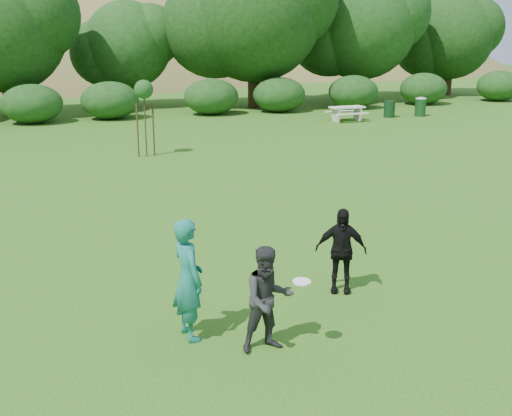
{
  "coord_description": "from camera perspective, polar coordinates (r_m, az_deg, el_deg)",
  "views": [
    {
      "loc": [
        -4.76,
        -8.75,
        4.65
      ],
      "look_at": [
        0.0,
        3.0,
        1.1
      ],
      "focal_mm": 45.0,
      "sensor_mm": 36.0,
      "label": 1
    }
  ],
  "objects": [
    {
      "name": "player_black",
      "position": [
        11.71,
        7.55,
        -3.75
      ],
      "size": [
        1.0,
        0.77,
        1.58
      ],
      "primitive_type": "imported",
      "rotation": [
        0.0,
        0.0,
        -0.48
      ],
      "color": "black",
      "rests_on": "ground"
    },
    {
      "name": "hillside",
      "position": [
        79.08,
        -18.52,
        2.7
      ],
      "size": [
        150.0,
        72.0,
        52.0
      ],
      "color": "olive",
      "rests_on": "ground"
    },
    {
      "name": "player_grey",
      "position": [
        9.53,
        1.08,
        -8.12
      ],
      "size": [
        0.81,
        0.64,
        1.62
      ],
      "primitive_type": "imported",
      "rotation": [
        0.0,
        0.0,
        -0.03
      ],
      "color": "#28282A",
      "rests_on": "ground"
    },
    {
      "name": "frisbee",
      "position": [
        9.35,
        4.09,
        -6.55
      ],
      "size": [
        0.27,
        0.27,
        0.04
      ],
      "color": "white",
      "rests_on": "ground"
    },
    {
      "name": "sapling",
      "position": [
        24.33,
        -9.94,
        10.16
      ],
      "size": [
        0.7,
        0.7,
        2.85
      ],
      "color": "#382716",
      "rests_on": "ground"
    },
    {
      "name": "player_teal",
      "position": [
        9.9,
        -6.06,
        -6.3
      ],
      "size": [
        0.54,
        0.75,
        1.93
      ],
      "primitive_type": "imported",
      "rotation": [
        0.0,
        0.0,
        1.69
      ],
      "color": "#176B62",
      "rests_on": "ground"
    },
    {
      "name": "picnic_table",
      "position": [
        34.03,
        8.09,
        8.52
      ],
      "size": [
        1.8,
        1.48,
        0.76
      ],
      "color": "silver",
      "rests_on": "ground"
    },
    {
      "name": "trash_can_near",
      "position": [
        35.92,
        11.77,
        8.61
      ],
      "size": [
        0.6,
        0.6,
        0.9
      ],
      "primitive_type": "cylinder",
      "color": "#123219",
      "rests_on": "ground"
    },
    {
      "name": "tree_row",
      "position": [
        38.28,
        -10.4,
        15.74
      ],
      "size": [
        53.92,
        10.38,
        9.62
      ],
      "color": "#3A2616",
      "rests_on": "ground"
    },
    {
      "name": "trash_can_lidded",
      "position": [
        36.77,
        14.41,
        8.75
      ],
      "size": [
        0.6,
        0.6,
        1.05
      ],
      "color": "#163D1B",
      "rests_on": "ground"
    },
    {
      "name": "ground",
      "position": [
        10.99,
        5.96,
        -9.48
      ],
      "size": [
        120.0,
        120.0,
        0.0
      ],
      "primitive_type": "plane",
      "color": "#19470C",
      "rests_on": "ground"
    }
  ]
}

